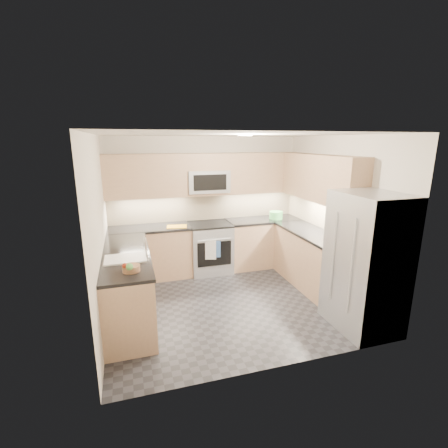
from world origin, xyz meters
TOP-DOWN VIEW (x-y plane):
  - floor at (0.00, 0.00)m, footprint 3.60×3.20m
  - ceiling at (0.00, 0.00)m, footprint 3.60×3.20m
  - wall_back at (0.00, 1.60)m, footprint 3.60×0.02m
  - wall_front at (0.00, -1.60)m, footprint 3.60×0.02m
  - wall_left at (-1.80, 0.00)m, footprint 0.02×3.20m
  - wall_right at (1.80, 0.00)m, footprint 0.02×3.20m
  - base_cab_back_left at (-1.09, 1.30)m, footprint 1.42×0.60m
  - base_cab_back_right at (1.09, 1.30)m, footprint 1.42×0.60m
  - base_cab_right at (1.50, 0.15)m, footprint 0.60×1.70m
  - base_cab_peninsula at (-1.50, 0.00)m, footprint 0.60×2.00m
  - countertop_back_left at (-1.09, 1.30)m, footprint 1.42×0.63m
  - countertop_back_right at (1.09, 1.30)m, footprint 1.42×0.63m
  - countertop_right at (1.50, 0.15)m, footprint 0.63×1.70m
  - countertop_peninsula at (-1.50, 0.00)m, footprint 0.63×2.00m
  - upper_cab_back at (0.00, 1.43)m, footprint 3.60×0.35m
  - upper_cab_right at (1.62, 0.28)m, footprint 0.35×1.95m
  - backsplash_back at (0.00, 1.60)m, footprint 3.60×0.01m
  - backsplash_right at (1.80, 0.45)m, footprint 0.01×2.30m
  - gas_range at (0.00, 1.28)m, footprint 0.76×0.65m
  - range_cooktop at (0.00, 1.28)m, footprint 0.76×0.65m
  - oven_door_glass at (0.00, 0.95)m, footprint 0.62×0.02m
  - oven_handle at (0.00, 0.93)m, footprint 0.60×0.02m
  - microwave at (0.00, 1.40)m, footprint 0.76×0.40m
  - microwave_door at (0.00, 1.20)m, footprint 0.60×0.01m
  - refrigerator at (1.45, -1.15)m, footprint 0.70×0.90m
  - fridge_handle_left at (1.08, -1.33)m, footprint 0.02×0.02m
  - fridge_handle_right at (1.08, -0.97)m, footprint 0.02×0.02m
  - sink_basin at (-1.50, -0.25)m, footprint 0.52×0.38m
  - faucet at (-1.24, -0.25)m, footprint 0.03×0.03m
  - utensil_bowl at (1.32, 1.23)m, footprint 0.31×0.31m
  - cutting_board at (-0.62, 1.18)m, footprint 0.38×0.30m
  - fruit_basket at (-1.44, -0.68)m, footprint 0.27×0.27m
  - fruit_apple at (-1.50, -0.78)m, footprint 0.06×0.06m
  - fruit_pear at (-1.45, -0.83)m, footprint 0.08×0.08m
  - dish_towel_check at (-0.08, 0.91)m, footprint 0.19×0.07m
  - dish_towel_blue at (0.02, 0.91)m, footprint 0.16×0.03m

SIDE VIEW (x-z plane):
  - floor at x=0.00m, z-range 0.00..0.00m
  - base_cab_back_left at x=-1.09m, z-range 0.00..0.90m
  - base_cab_back_right at x=1.09m, z-range 0.00..0.90m
  - base_cab_right at x=1.50m, z-range 0.00..0.90m
  - base_cab_peninsula at x=-1.50m, z-range 0.00..0.90m
  - oven_door_glass at x=0.00m, z-range 0.22..0.68m
  - gas_range at x=0.00m, z-range 0.00..0.91m
  - dish_towel_check at x=-0.08m, z-range 0.37..0.73m
  - dish_towel_blue at x=0.02m, z-range 0.40..0.70m
  - oven_handle at x=0.00m, z-range 0.71..0.73m
  - sink_basin at x=-1.50m, z-range 0.80..0.96m
  - refrigerator at x=1.45m, z-range 0.00..1.80m
  - range_cooktop at x=0.00m, z-range 0.90..0.93m
  - countertop_back_left at x=-1.09m, z-range 0.90..0.94m
  - countertop_back_right at x=1.09m, z-range 0.90..0.94m
  - countertop_right at x=1.50m, z-range 0.90..0.94m
  - countertop_peninsula at x=-1.50m, z-range 0.90..0.94m
  - cutting_board at x=-0.62m, z-range 0.94..0.95m
  - fridge_handle_left at x=1.08m, z-range 0.35..1.55m
  - fridge_handle_right at x=1.08m, z-range 0.35..1.55m
  - fruit_basket at x=-1.44m, z-range 0.94..1.01m
  - utensil_bowl at x=1.32m, z-range 0.94..1.08m
  - fruit_apple at x=-1.50m, z-range 1.02..1.09m
  - fruit_pear at x=-1.45m, z-range 1.01..1.10m
  - faucet at x=-1.24m, z-range 0.94..1.22m
  - backsplash_back at x=0.00m, z-range 0.94..1.45m
  - backsplash_right at x=1.80m, z-range 0.94..1.45m
  - wall_back at x=0.00m, z-range 0.00..2.50m
  - wall_front at x=0.00m, z-range 0.00..2.50m
  - wall_left at x=-1.80m, z-range 0.00..2.50m
  - wall_right at x=1.80m, z-range 0.00..2.50m
  - microwave at x=0.00m, z-range 1.50..1.90m
  - microwave_door at x=0.00m, z-range 1.56..1.84m
  - upper_cab_back at x=0.00m, z-range 1.45..2.20m
  - upper_cab_right at x=1.62m, z-range 1.45..2.20m
  - ceiling at x=0.00m, z-range 2.49..2.51m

